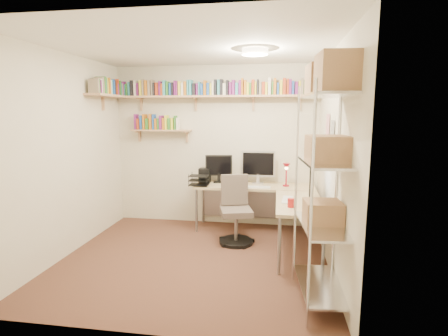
% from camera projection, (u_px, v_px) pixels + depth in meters
% --- Properties ---
extents(ground, '(3.20, 3.20, 0.00)m').
position_uv_depth(ground, '(194.00, 259.00, 4.28)').
color(ground, '#4E2E21').
rests_on(ground, ground).
extents(room_shell, '(3.24, 3.04, 2.52)m').
position_uv_depth(room_shell, '(193.00, 132.00, 4.04)').
color(room_shell, beige).
rests_on(room_shell, ground).
extents(wall_shelves, '(3.12, 1.09, 0.80)m').
position_uv_depth(wall_shelves, '(186.00, 96.00, 5.29)').
color(wall_shelves, tan).
rests_on(wall_shelves, ground).
extents(corner_desk, '(1.85, 1.80, 1.20)m').
position_uv_depth(corner_desk, '(256.00, 189.00, 5.03)').
color(corner_desk, tan).
rests_on(corner_desk, ground).
extents(office_chair, '(0.50, 0.51, 0.93)m').
position_uv_depth(office_chair, '(236.00, 215.00, 4.80)').
color(office_chair, black).
rests_on(office_chair, ground).
extents(wire_rack, '(0.50, 0.91, 2.25)m').
position_uv_depth(wire_rack, '(328.00, 138.00, 3.08)').
color(wire_rack, silver).
rests_on(wire_rack, ground).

